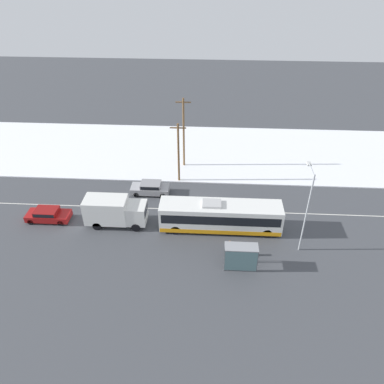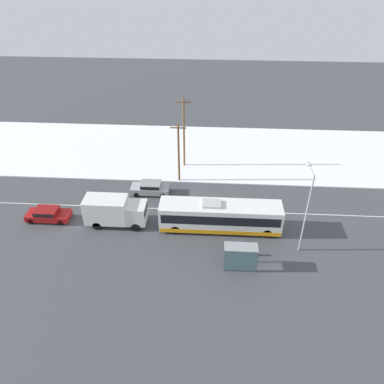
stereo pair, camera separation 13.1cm
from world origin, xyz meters
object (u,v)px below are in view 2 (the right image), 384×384
at_px(box_truck, 114,210).
at_px(city_bus, 220,216).
at_px(utility_pole_roadside, 179,152).
at_px(pedestrian_at_stop, 229,247).
at_px(utility_pole_snowlot, 184,132).
at_px(streetlamp, 307,203).
at_px(parked_car_near_truck, 48,214).
at_px(sedan_car, 150,188).
at_px(bus_shelter, 241,255).

bearing_deg(box_truck, city_bus, -0.53).
relative_size(city_bus, utility_pole_roadside, 1.61).
bearing_deg(pedestrian_at_stop, box_truck, 160.81).
height_order(box_truck, utility_pole_snowlot, utility_pole_snowlot).
distance_m(streetlamp, utility_pole_snowlot, 18.75).
height_order(parked_car_near_truck, streetlamp, streetlamp).
bearing_deg(city_bus, streetlamp, -17.13).
relative_size(parked_car_near_truck, utility_pole_roadside, 0.60).
distance_m(city_bus, utility_pole_roadside, 10.14).
distance_m(sedan_car, pedestrian_at_stop, 12.93).
height_order(sedan_car, pedestrian_at_stop, pedestrian_at_stop).
bearing_deg(box_truck, utility_pole_roadside, 56.02).
bearing_deg(parked_car_near_truck, streetlamp, -5.87).
xyz_separation_m(box_truck, utility_pole_snowlot, (6.06, 12.13, 3.00)).
distance_m(sedan_car, streetlamp, 17.72).
distance_m(box_truck, bus_shelter, 13.53).
relative_size(streetlamp, utility_pole_snowlot, 0.92).
height_order(bus_shelter, utility_pole_roadside, utility_pole_roadside).
relative_size(city_bus, bus_shelter, 4.14).
bearing_deg(bus_shelter, parked_car_near_truck, 163.29).
xyz_separation_m(parked_car_near_truck, streetlamp, (24.96, -2.57, 4.37)).
bearing_deg(utility_pole_snowlot, pedestrian_at_stop, -71.67).
bearing_deg(sedan_car, box_truck, 64.14).
bearing_deg(parked_car_near_truck, utility_pole_snowlot, 42.37).
xyz_separation_m(bus_shelter, utility_pole_roadside, (-6.58, 14.11, 2.20)).
xyz_separation_m(streetlamp, utility_pole_roadside, (-12.20, 10.87, -1.24)).
bearing_deg(box_truck, pedestrian_at_stop, -19.19).
distance_m(box_truck, sedan_car, 6.32).
bearing_deg(parked_car_near_truck, utility_pole_roadside, 33.06).
bearing_deg(bus_shelter, pedestrian_at_stop, 119.31).
bearing_deg(parked_car_near_truck, pedestrian_at_stop, -12.73).
height_order(pedestrian_at_stop, utility_pole_snowlot, utility_pole_snowlot).
height_order(pedestrian_at_stop, utility_pole_roadside, utility_pole_roadside).
bearing_deg(sedan_car, parked_car_near_truck, 29.10).
distance_m(pedestrian_at_stop, streetlamp, 7.85).
bearing_deg(pedestrian_at_stop, utility_pole_snowlot, 108.33).
bearing_deg(pedestrian_at_stop, sedan_car, 132.09).
height_order(utility_pole_roadside, utility_pole_snowlot, utility_pole_snowlot).
relative_size(sedan_car, bus_shelter, 1.49).
bearing_deg(box_truck, utility_pole_snowlot, 63.47).
relative_size(city_bus, pedestrian_at_stop, 6.79).
relative_size(box_truck, streetlamp, 0.74).
height_order(box_truck, sedan_car, box_truck).
relative_size(bus_shelter, streetlamp, 0.35).
bearing_deg(parked_car_near_truck, city_bus, -0.96).
bearing_deg(streetlamp, pedestrian_at_stop, -166.28).
relative_size(pedestrian_at_stop, utility_pole_snowlot, 0.20).
height_order(sedan_car, utility_pole_snowlot, utility_pole_snowlot).
xyz_separation_m(city_bus, streetlamp, (7.36, -2.27, 3.59)).
relative_size(parked_car_near_truck, streetlamp, 0.53).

